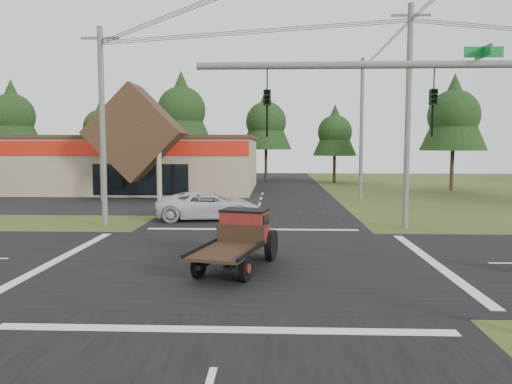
{
  "coord_description": "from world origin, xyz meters",
  "views": [
    {
      "loc": [
        1.19,
        -18.25,
        4.31
      ],
      "look_at": [
        0.29,
        4.38,
        2.2
      ],
      "focal_mm": 35.0,
      "sensor_mm": 36.0,
      "label": 1
    }
  ],
  "objects": [
    {
      "name": "ground",
      "position": [
        0.0,
        0.0,
        0.0
      ],
      "size": [
        120.0,
        120.0,
        0.0
      ],
      "primitive_type": "plane",
      "color": "#2F4217",
      "rests_on": "ground"
    },
    {
      "name": "road_ns",
      "position": [
        0.0,
        0.0,
        0.01
      ],
      "size": [
        12.0,
        120.0,
        0.02
      ],
      "primitive_type": "cube",
      "color": "black",
      "rests_on": "ground"
    },
    {
      "name": "road_ew",
      "position": [
        0.0,
        0.0,
        0.01
      ],
      "size": [
        120.0,
        12.0,
        0.02
      ],
      "primitive_type": "cube",
      "color": "black",
      "rests_on": "ground"
    },
    {
      "name": "parking_apron",
      "position": [
        -14.0,
        19.0,
        0.01
      ],
      "size": [
        28.0,
        14.0,
        0.02
      ],
      "primitive_type": "cube",
      "color": "black",
      "rests_on": "ground"
    },
    {
      "name": "cvs_building",
      "position": [
        -15.7,
        29.57,
        2.78
      ],
      "size": [
        30.4,
        18.2,
        9.19
      ],
      "color": "tan",
      "rests_on": "ground"
    },
    {
      "name": "traffic_signal_mast",
      "position": [
        5.82,
        -7.5,
        4.43
      ],
      "size": [
        8.12,
        0.24,
        7.0
      ],
      "color": "#595651",
      "rests_on": "ground"
    },
    {
      "name": "utility_pole_nw",
      "position": [
        -8.0,
        8.0,
        5.39
      ],
      "size": [
        2.0,
        0.3,
        10.5
      ],
      "color": "#595651",
      "rests_on": "ground"
    },
    {
      "name": "utility_pole_ne",
      "position": [
        8.0,
        8.0,
        5.89
      ],
      "size": [
        2.0,
        0.3,
        11.5
      ],
      "color": "#595651",
      "rests_on": "ground"
    },
    {
      "name": "utility_pole_n",
      "position": [
        8.0,
        22.0,
        5.74
      ],
      "size": [
        2.0,
        0.3,
        11.2
      ],
      "color": "#595651",
      "rests_on": "ground"
    },
    {
      "name": "tree_row_a",
      "position": [
        -30.0,
        40.0,
        8.05
      ],
      "size": [
        6.72,
        6.72,
        12.12
      ],
      "color": "#332316",
      "rests_on": "ground"
    },
    {
      "name": "tree_row_b",
      "position": [
        -20.0,
        42.0,
        6.7
      ],
      "size": [
        5.6,
        5.6,
        10.1
      ],
      "color": "#332316",
      "rests_on": "ground"
    },
    {
      "name": "tree_row_c",
      "position": [
        -10.0,
        41.0,
        8.72
      ],
      "size": [
        7.28,
        7.28,
        13.13
      ],
      "color": "#332316",
      "rests_on": "ground"
    },
    {
      "name": "tree_row_d",
      "position": [
        0.0,
        42.0,
        7.38
      ],
      "size": [
        6.16,
        6.16,
        11.11
      ],
      "color": "#332316",
      "rests_on": "ground"
    },
    {
      "name": "tree_row_e",
      "position": [
        8.0,
        40.0,
        6.03
      ],
      "size": [
        5.04,
        5.04,
        9.09
      ],
      "color": "#332316",
      "rests_on": "ground"
    },
    {
      "name": "tree_side_ne",
      "position": [
        18.0,
        30.0,
        7.38
      ],
      "size": [
        6.16,
        6.16,
        11.11
      ],
      "color": "#332316",
      "rests_on": "ground"
    },
    {
      "name": "antique_flatbed_truck",
      "position": [
        -0.18,
        -1.24,
        1.02
      ],
      "size": [
        3.02,
        5.19,
        2.04
      ],
      "primitive_type": null,
      "rotation": [
        0.0,
        0.0,
        -0.25
      ],
      "color": "maroon",
      "rests_on": "ground"
    },
    {
      "name": "white_pickup",
      "position": [
        -2.75,
        10.51,
        0.84
      ],
      "size": [
        6.34,
        3.58,
        1.67
      ],
      "primitive_type": "imported",
      "rotation": [
        0.0,
        0.0,
        1.71
      ],
      "color": "silver",
      "rests_on": "ground"
    }
  ]
}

